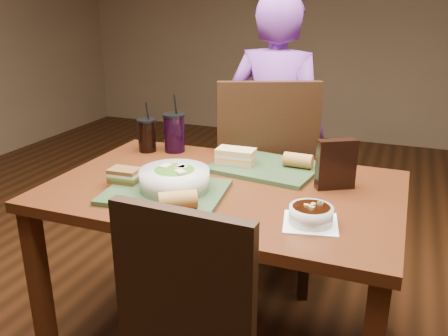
{
  "coord_description": "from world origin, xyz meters",
  "views": [
    {
      "loc": [
        0.61,
        -1.55,
        1.41
      ],
      "look_at": [
        0.0,
        0.0,
        0.82
      ],
      "focal_mm": 38.0,
      "sensor_mm": 36.0,
      "label": 1
    }
  ],
  "objects": [
    {
      "name": "dining_table",
      "position": [
        0.0,
        0.0,
        0.66
      ],
      "size": [
        1.3,
        0.85,
        0.75
      ],
      "color": "#4B230F",
      "rests_on": "ground"
    },
    {
      "name": "chair_far",
      "position": [
        0.03,
        0.58,
        0.6
      ],
      "size": [
        0.61,
        0.63,
        1.07
      ],
      "color": "black",
      "rests_on": "ground"
    },
    {
      "name": "diner",
      "position": [
        -0.04,
        0.86,
        0.74
      ],
      "size": [
        0.55,
        0.37,
        1.47
      ],
      "primitive_type": "imported",
      "rotation": [
        0.0,
        0.0,
        3.11
      ],
      "color": "#753694",
      "rests_on": "ground"
    },
    {
      "name": "tray_near",
      "position": [
        -0.16,
        -0.16,
        0.76
      ],
      "size": [
        0.46,
        0.37,
        0.02
      ],
      "primitive_type": "cube",
      "rotation": [
        0.0,
        0.0,
        0.13
      ],
      "color": "#2B4224",
      "rests_on": "dining_table"
    },
    {
      "name": "tray_far",
      "position": [
        0.09,
        0.24,
        0.76
      ],
      "size": [
        0.46,
        0.38,
        0.02
      ],
      "primitive_type": "cube",
      "rotation": [
        0.0,
        0.0,
        -0.14
      ],
      "color": "#2B4224",
      "rests_on": "dining_table"
    },
    {
      "name": "salad_bowl",
      "position": [
        -0.14,
        -0.14,
        0.81
      ],
      "size": [
        0.25,
        0.25,
        0.08
      ],
      "color": "silver",
      "rests_on": "tray_near"
    },
    {
      "name": "soup_bowl",
      "position": [
        0.37,
        -0.2,
        0.78
      ],
      "size": [
        0.2,
        0.2,
        0.07
      ],
      "color": "white",
      "rests_on": "dining_table"
    },
    {
      "name": "sandwich_near",
      "position": [
        -0.34,
        -0.14,
        0.79
      ],
      "size": [
        0.11,
        0.08,
        0.05
      ],
      "color": "#593819",
      "rests_on": "tray_near"
    },
    {
      "name": "sandwich_far",
      "position": [
        -0.03,
        0.21,
        0.8
      ],
      "size": [
        0.16,
        0.09,
        0.06
      ],
      "color": "tan",
      "rests_on": "tray_far"
    },
    {
      "name": "baguette_near",
      "position": [
        -0.05,
        -0.29,
        0.8
      ],
      "size": [
        0.14,
        0.12,
        0.06
      ],
      "primitive_type": "cylinder",
      "rotation": [
        0.0,
        1.57,
        0.6
      ],
      "color": "#AD7533",
      "rests_on": "tray_near"
    },
    {
      "name": "baguette_far",
      "position": [
        0.22,
        0.26,
        0.8
      ],
      "size": [
        0.12,
        0.06,
        0.06
      ],
      "primitive_type": "cylinder",
      "rotation": [
        0.0,
        1.57,
        -0.04
      ],
      "color": "#AD7533",
      "rests_on": "tray_far"
    },
    {
      "name": "cup_cola",
      "position": [
        -0.49,
        0.28,
        0.83
      ],
      "size": [
        0.09,
        0.09,
        0.23
      ],
      "color": "black",
      "rests_on": "dining_table"
    },
    {
      "name": "cup_berry",
      "position": [
        -0.37,
        0.32,
        0.84
      ],
      "size": [
        0.1,
        0.1,
        0.27
      ],
      "color": "black",
      "rests_on": "dining_table"
    },
    {
      "name": "chip_bag",
      "position": [
        0.39,
        0.13,
        0.84
      ],
      "size": [
        0.15,
        0.11,
        0.19
      ],
      "primitive_type": "cube",
      "rotation": [
        0.0,
        0.0,
        0.53
      ],
      "color": "black",
      "rests_on": "dining_table"
    }
  ]
}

